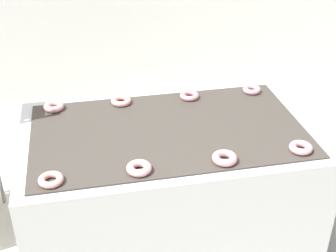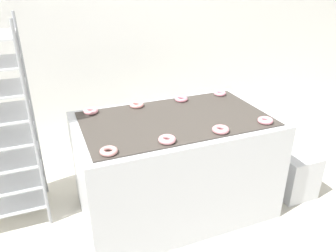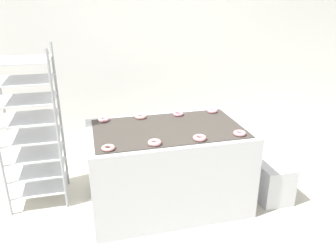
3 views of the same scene
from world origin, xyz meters
TOP-DOWN VIEW (x-y plane):
  - ground_plane at (0.00, 0.00)m, footprint 14.00×14.00m
  - wall_back at (0.00, 2.12)m, footprint 8.00×0.05m
  - fryer_machine at (0.00, 0.71)m, footprint 1.51×0.92m
  - baking_rack_cart at (-1.27, 1.11)m, footprint 0.55×0.48m
  - glaze_bin at (1.07, 0.47)m, footprint 0.32×0.32m
  - donut_near_left at (-0.59, 0.37)m, footprint 0.11×0.11m
  - donut_near_midleft at (-0.20, 0.38)m, footprint 0.12×0.12m
  - donut_near_midright at (0.20, 0.37)m, footprint 0.12×0.12m
  - donut_near_right at (0.58, 0.39)m, footprint 0.11×0.11m
  - donut_far_left at (-0.58, 1.05)m, footprint 0.11×0.11m
  - donut_far_midleft at (-0.20, 1.04)m, footprint 0.11×0.11m
  - donut_far_midright at (0.19, 1.03)m, footprint 0.11×0.11m
  - donut_far_right at (0.57, 1.03)m, footprint 0.11×0.11m

SIDE VIEW (x-z plane):
  - ground_plane at x=0.00m, z-range 0.00..0.00m
  - glaze_bin at x=1.07m, z-range 0.00..0.41m
  - fryer_machine at x=0.00m, z-range 0.00..0.83m
  - baking_rack_cart at x=-1.27m, z-range 0.01..1.60m
  - donut_near_left at x=-0.59m, z-range 0.83..0.87m
  - donut_far_midright at x=0.19m, z-range 0.83..0.87m
  - donut_far_right at x=0.57m, z-range 0.83..0.87m
  - donut_far_midleft at x=-0.20m, z-range 0.83..0.87m
  - donut_near_right at x=0.58m, z-range 0.83..0.87m
  - donut_far_left at x=-0.58m, z-range 0.83..0.87m
  - donut_near_midleft at x=-0.20m, z-range 0.83..0.87m
  - donut_near_midright at x=0.20m, z-range 0.83..0.87m
  - wall_back at x=0.00m, z-range 0.00..2.80m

